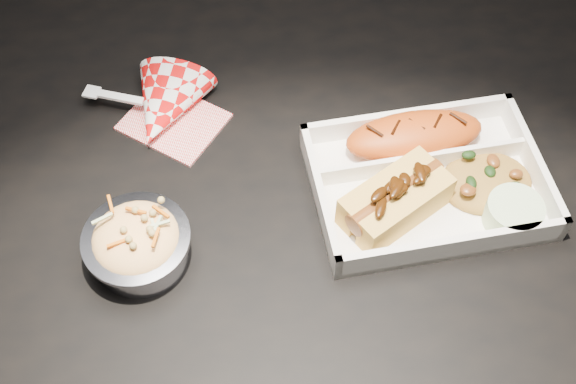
# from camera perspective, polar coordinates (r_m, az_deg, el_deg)

# --- Properties ---
(dining_table) EXTENTS (1.20, 0.80, 0.75)m
(dining_table) POSITION_cam_1_polar(r_m,az_deg,el_deg) (0.88, 0.01, -3.41)
(dining_table) COLOR black
(dining_table) RESTS_ON ground
(food_tray) EXTENTS (0.27, 0.20, 0.04)m
(food_tray) POSITION_cam_1_polar(r_m,az_deg,el_deg) (0.81, 10.85, 0.62)
(food_tray) COLOR white
(food_tray) RESTS_ON dining_table
(fried_pastry) EXTENTS (0.16, 0.08, 0.04)m
(fried_pastry) POSITION_cam_1_polar(r_m,az_deg,el_deg) (0.83, 9.95, 4.44)
(fried_pastry) COLOR #C34B13
(fried_pastry) RESTS_ON food_tray
(hotdog) EXTENTS (0.13, 0.11, 0.06)m
(hotdog) POSITION_cam_1_polar(r_m,az_deg,el_deg) (0.77, 8.52, -0.52)
(hotdog) COLOR #E7B34F
(hotdog) RESTS_ON food_tray
(fried_rice_mound) EXTENTS (0.11, 0.09, 0.03)m
(fried_rice_mound) POSITION_cam_1_polar(r_m,az_deg,el_deg) (0.82, 15.55, 1.17)
(fried_rice_mound) COLOR #B07F33
(fried_rice_mound) RESTS_ON food_tray
(cupcake_liner) EXTENTS (0.06, 0.06, 0.03)m
(cupcake_liner) POSITION_cam_1_polar(r_m,az_deg,el_deg) (0.80, 17.37, -1.65)
(cupcake_liner) COLOR beige
(cupcake_liner) RESTS_ON food_tray
(foil_coleslaw_cup) EXTENTS (0.11, 0.11, 0.07)m
(foil_coleslaw_cup) POSITION_cam_1_polar(r_m,az_deg,el_deg) (0.75, -11.82, -3.92)
(foil_coleslaw_cup) COLOR silver
(foil_coleslaw_cup) RESTS_ON dining_table
(napkin_fork) EXTENTS (0.18, 0.15, 0.10)m
(napkin_fork) POSITION_cam_1_polar(r_m,az_deg,el_deg) (0.87, -9.79, 6.56)
(napkin_fork) COLOR red
(napkin_fork) RESTS_ON dining_table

